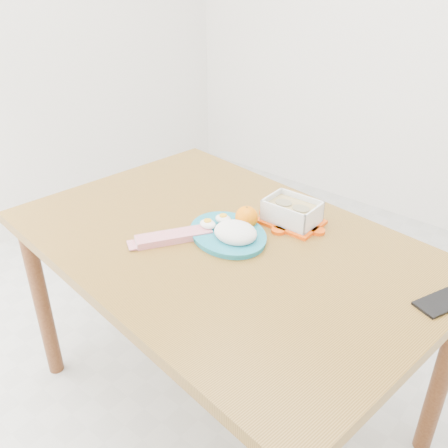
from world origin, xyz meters
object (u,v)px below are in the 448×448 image
Objects in this scene: orange_fruit at (247,217)px; food_container at (292,212)px; dining_table at (224,263)px; rice_plate at (230,231)px; smartphone at (441,302)px.

food_container is at bearing 50.66° from orange_fruit.
rice_plate reaches higher than dining_table.
rice_plate reaches higher than orange_fruit.
food_container reaches higher than smartphone.
dining_table is 7.36× the size of food_container.
smartphone is at bearing 29.82° from rice_plate.
food_container is 0.54× the size of rice_plate.
dining_table is at bearing -147.44° from smartphone.
rice_plate is (0.00, -0.09, -0.01)m from orange_fruit.
rice_plate is at bearing -149.32° from smartphone.
orange_fruit is at bearing -157.28° from smartphone.
orange_fruit is at bearing 95.24° from dining_table.
dining_table is 0.28m from food_container.
rice_plate is at bearing -115.60° from food_container.
orange_fruit reaches higher than smartphone.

